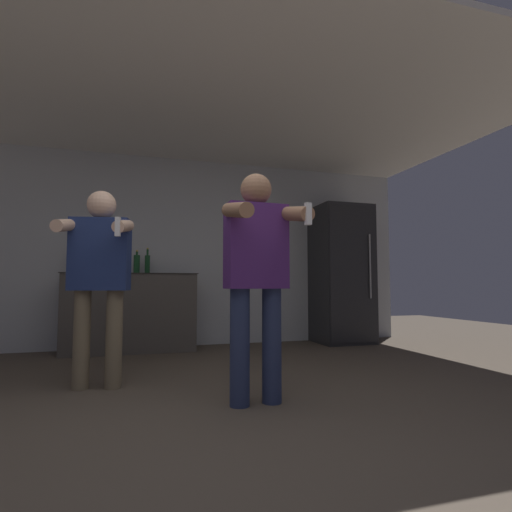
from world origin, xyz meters
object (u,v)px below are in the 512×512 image
(bottle_short_whiskey, at_px, (92,263))
(person_woman_foreground, at_px, (257,266))
(bottle_red_label, at_px, (147,263))
(bottle_green_wine, at_px, (137,264))
(bottle_brown_liquor, at_px, (75,263))
(refrigerator, at_px, (342,274))
(person_man_side, at_px, (100,268))

(bottle_short_whiskey, height_order, person_woman_foreground, person_woman_foreground)
(bottle_red_label, bearing_deg, bottle_green_wine, 180.00)
(bottle_short_whiskey, bearing_deg, bottle_red_label, 0.00)
(bottle_brown_liquor, height_order, person_woman_foreground, person_woman_foreground)
(person_woman_foreground, bearing_deg, refrigerator, 50.83)
(person_woman_foreground, distance_m, person_man_side, 1.33)
(refrigerator, relative_size, bottle_red_label, 5.87)
(refrigerator, xyz_separation_m, bottle_green_wine, (-2.82, 0.15, 0.11))
(bottle_red_label, relative_size, person_woman_foreground, 0.21)
(bottle_short_whiskey, relative_size, person_woman_foreground, 0.19)
(bottle_red_label, bearing_deg, bottle_short_whiskey, 180.00)
(bottle_brown_liquor, xyz_separation_m, person_man_side, (0.43, -1.86, -0.14))
(bottle_red_label, height_order, bottle_green_wine, bottle_red_label)
(person_man_side, bearing_deg, bottle_short_whiskey, 97.41)
(bottle_green_wine, xyz_separation_m, person_woman_foreground, (0.80, -2.62, -0.14))
(refrigerator, relative_size, bottle_green_wine, 6.50)
(refrigerator, height_order, bottle_short_whiskey, refrigerator)
(refrigerator, relative_size, bottle_short_whiskey, 6.24)
(person_man_side, bearing_deg, bottle_green_wine, 81.32)
(person_woman_foreground, height_order, person_man_side, person_woman_foreground)
(refrigerator, distance_m, person_woman_foreground, 3.20)
(bottle_brown_liquor, relative_size, person_man_side, 0.21)
(bottle_red_label, bearing_deg, bottle_brown_liquor, 180.00)
(bottle_brown_liquor, bearing_deg, person_woman_foreground, -59.95)
(bottle_green_wine, relative_size, person_woman_foreground, 0.19)
(bottle_red_label, xyz_separation_m, bottle_green_wine, (-0.13, 0.00, -0.01))
(refrigerator, xyz_separation_m, person_woman_foreground, (-2.02, -2.48, -0.03))
(bottle_red_label, xyz_separation_m, person_woman_foreground, (0.67, -2.62, -0.15))
(bottle_green_wine, bearing_deg, person_woman_foreground, -73.00)
(refrigerator, relative_size, person_man_side, 1.23)
(refrigerator, bearing_deg, bottle_brown_liquor, 177.64)
(refrigerator, bearing_deg, bottle_green_wine, 177.04)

